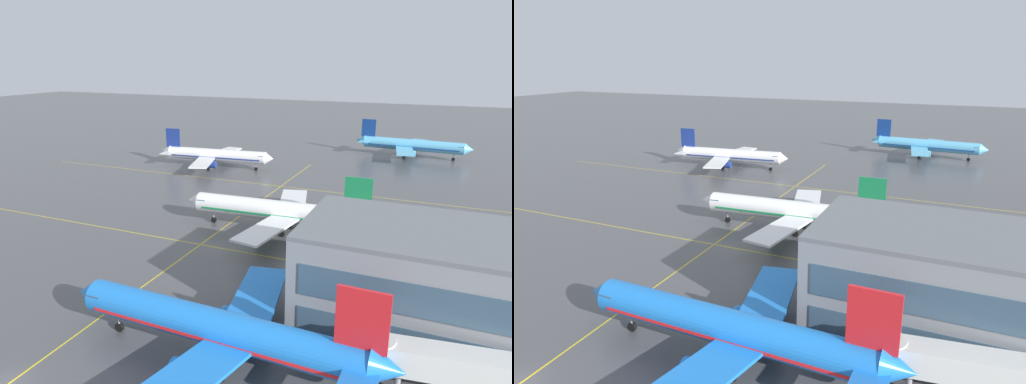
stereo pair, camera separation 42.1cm
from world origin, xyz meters
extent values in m
cylinder|color=blue|center=(16.64, 11.22, 3.97)|extent=(31.03, 4.34, 3.68)
cone|color=blue|center=(-0.09, 11.58, 3.97)|extent=(2.59, 3.66, 3.60)
cone|color=blue|center=(33.66, 10.85, 4.35)|extent=(3.17, 3.56, 3.49)
cube|color=red|center=(31.15, 10.91, 8.51)|extent=(4.65, 0.45, 5.80)
cube|color=blue|center=(31.69, 13.80, 4.35)|extent=(3.20, 5.10, 0.23)
cube|color=blue|center=(31.57, 8.00, 4.35)|extent=(3.20, 5.10, 0.23)
cube|color=blue|center=(17.78, 19.42, 3.39)|extent=(7.65, 15.19, 0.39)
cylinder|color=blue|center=(16.55, 16.25, 2.13)|extent=(3.33, 2.10, 2.03)
cylinder|color=blue|center=(16.34, 6.19, 2.13)|extent=(3.33, 2.10, 2.03)
cube|color=#385166|center=(2.13, 11.53, 4.50)|extent=(1.81, 3.42, 0.68)
cube|color=red|center=(16.64, 11.22, 3.51)|extent=(28.55, 4.32, 0.35)
cylinder|color=#99999E|center=(4.07, 11.49, 1.60)|extent=(0.27, 0.27, 1.60)
cylinder|color=black|center=(4.07, 11.49, 0.53)|extent=(1.07, 0.46, 1.06)
cylinder|color=#99999E|center=(18.63, 13.69, 1.60)|extent=(0.27, 0.27, 1.60)
cylinder|color=black|center=(18.63, 13.69, 0.53)|extent=(1.07, 0.46, 1.06)
cylinder|color=#99999E|center=(18.52, 8.66, 1.60)|extent=(0.27, 0.27, 1.60)
cylinder|color=black|center=(18.52, 8.66, 0.53)|extent=(1.07, 0.46, 1.06)
cylinder|color=white|center=(9.30, 47.95, 3.88)|extent=(30.47, 5.30, 3.60)
cone|color=white|center=(-7.07, 47.02, 3.88)|extent=(2.66, 3.66, 3.53)
cone|color=white|center=(25.95, 48.89, 4.26)|extent=(3.22, 3.59, 3.42)
cube|color=#197F47|center=(23.49, 48.75, 8.34)|extent=(4.56, 0.60, 5.68)
cube|color=white|center=(23.80, 51.61, 4.26)|extent=(3.30, 5.09, 0.23)
cube|color=white|center=(24.12, 45.94, 4.26)|extent=(3.30, 5.09, 0.23)
cube|color=white|center=(9.79, 56.04, 3.32)|extent=(8.49, 15.01, 0.38)
cube|color=white|center=(10.70, 39.96, 3.32)|extent=(7.04, 14.80, 0.38)
cylinder|color=#2D9956|center=(8.83, 52.86, 2.08)|extent=(3.33, 2.17, 1.99)
cylinder|color=#2D9956|center=(9.39, 43.02, 2.08)|extent=(3.33, 2.17, 1.99)
cube|color=#385166|center=(-4.89, 47.15, 4.41)|extent=(1.89, 3.40, 0.66)
cube|color=#197F47|center=(9.30, 47.95, 3.43)|extent=(28.05, 5.20, 0.34)
cylinder|color=#99999E|center=(-3.00, 47.25, 1.56)|extent=(0.27, 0.27, 1.56)
cylinder|color=black|center=(-3.00, 47.25, 0.52)|extent=(1.06, 0.48, 1.04)
cylinder|color=#99999E|center=(11.05, 50.51, 1.56)|extent=(0.27, 0.27, 1.56)
cylinder|color=black|center=(11.05, 50.51, 0.52)|extent=(1.06, 0.48, 1.04)
cylinder|color=#99999E|center=(11.33, 45.59, 1.56)|extent=(0.27, 0.27, 1.56)
cylinder|color=black|center=(11.33, 45.59, 0.52)|extent=(1.06, 0.48, 1.04)
cylinder|color=white|center=(-23.45, 87.04, 3.67)|extent=(28.82, 6.18, 3.40)
cone|color=white|center=(-8.05, 88.56, 3.67)|extent=(2.64, 3.54, 3.33)
cone|color=white|center=(-39.11, 85.50, 4.02)|extent=(3.16, 3.49, 3.23)
cube|color=navy|center=(-36.80, 85.73, 7.87)|extent=(4.30, 0.74, 5.37)
cube|color=white|center=(-36.98, 83.02, 4.02)|extent=(3.30, 4.91, 0.21)
cube|color=white|center=(-37.51, 88.36, 4.02)|extent=(3.30, 4.91, 0.21)
cube|color=white|center=(-23.59, 79.39, 3.13)|extent=(8.49, 14.19, 0.36)
cube|color=white|center=(-25.08, 94.52, 3.13)|extent=(6.11, 13.85, 0.36)
cylinder|color=navy|center=(-22.81, 82.43, 1.97)|extent=(3.21, 2.17, 1.88)
cylinder|color=navy|center=(-23.72, 91.69, 1.97)|extent=(3.21, 2.17, 1.88)
cube|color=#385166|center=(-10.09, 88.36, 4.16)|extent=(1.91, 3.27, 0.63)
cube|color=navy|center=(-23.45, 87.04, 3.24)|extent=(26.54, 5.99, 0.32)
cylinder|color=#99999E|center=(-11.87, 88.18, 1.48)|extent=(0.25, 0.25, 1.48)
cylinder|color=black|center=(-11.87, 88.18, 0.49)|extent=(1.02, 0.50, 0.98)
cylinder|color=#99999E|center=(-25.00, 84.56, 1.48)|extent=(0.25, 0.25, 1.48)
cylinder|color=black|center=(-25.00, 84.56, 0.49)|extent=(1.02, 0.50, 0.98)
cylinder|color=#99999E|center=(-25.45, 89.18, 1.48)|extent=(0.25, 0.25, 1.48)
cylinder|color=black|center=(-25.45, 89.18, 0.49)|extent=(1.02, 0.50, 0.98)
cylinder|color=#5BB7E5|center=(26.14, 123.93, 3.83)|extent=(30.11, 5.87, 3.55)
cone|color=#5BB7E5|center=(42.27, 122.68, 3.83)|extent=(2.69, 3.66, 3.48)
cone|color=#5BB7E5|center=(9.73, 125.21, 4.21)|extent=(3.25, 3.60, 3.38)
cube|color=navy|center=(12.16, 125.02, 8.23)|extent=(4.50, 0.68, 5.61)
cube|color=#5BB7E5|center=(11.47, 122.26, 4.21)|extent=(3.36, 5.08, 0.22)
cube|color=#5BB7E5|center=(11.91, 127.86, 4.21)|extent=(3.36, 5.08, 0.22)
cube|color=#5BB7E5|center=(24.59, 116.08, 3.27)|extent=(6.66, 14.54, 0.37)
cube|color=#5BB7E5|center=(25.83, 131.93, 3.27)|extent=(8.64, 14.83, 0.37)
cylinder|color=#5BB7E5|center=(25.95, 119.07, 2.06)|extent=(3.32, 2.20, 1.96)
cylinder|color=#5BB7E5|center=(26.71, 128.77, 2.06)|extent=(3.32, 2.20, 1.96)
cube|color=#385166|center=(40.13, 122.84, 4.35)|extent=(1.93, 3.39, 0.65)
cube|color=navy|center=(26.14, 123.93, 3.39)|extent=(27.72, 5.72, 0.34)
cylinder|color=#99999E|center=(38.26, 122.99, 1.54)|extent=(0.26, 0.26, 1.54)
cylinder|color=black|center=(38.26, 122.99, 0.51)|extent=(1.06, 0.50, 1.03)
cylinder|color=#99999E|center=(24.09, 121.66, 1.54)|extent=(0.26, 0.26, 1.54)
cylinder|color=black|center=(24.09, 121.66, 0.51)|extent=(1.06, 0.50, 1.03)
cylinder|color=#99999E|center=(24.47, 126.50, 1.54)|extent=(0.26, 0.26, 1.54)
cylinder|color=black|center=(24.47, 126.50, 0.51)|extent=(1.06, 0.50, 1.03)
cube|color=yellow|center=(0.00, 36.93, 0.00)|extent=(140.64, 0.20, 0.01)
cube|color=yellow|center=(0.00, 75.87, 0.00)|extent=(140.64, 0.20, 0.01)
cube|color=yellow|center=(0.00, 36.93, 0.00)|extent=(0.20, 128.48, 0.01)
cube|color=silver|center=(39.34, 14.17, 4.10)|extent=(14.58, 4.53, 2.70)
cylinder|color=silver|center=(32.22, 13.25, 4.10)|extent=(3.38, 3.38, 2.97)
cube|color=#47474C|center=(30.93, 13.08, 4.10)|extent=(1.97, 3.15, 2.97)
cylinder|color=#99999E|center=(34.36, 13.52, 2.05)|extent=(0.56, 0.56, 4.10)
camera|label=1|loc=(36.14, -23.83, 30.02)|focal=31.78mm
camera|label=2|loc=(36.53, -23.67, 30.02)|focal=31.78mm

